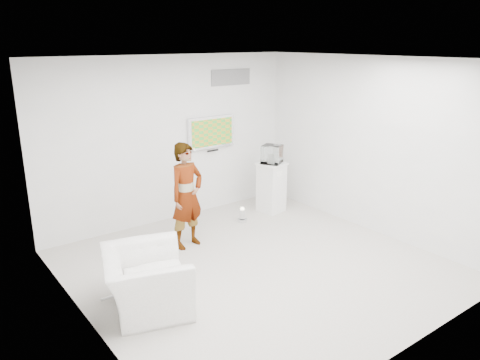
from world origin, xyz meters
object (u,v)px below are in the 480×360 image
(pedestal, at_px, (271,187))
(floor_uplight, at_px, (242,215))
(tv, at_px, (211,132))
(person, at_px, (187,196))
(armchair, at_px, (146,281))

(pedestal, height_order, floor_uplight, pedestal)
(tv, height_order, floor_uplight, tv)
(tv, height_order, pedestal, tv)
(pedestal, distance_m, floor_uplight, 0.88)
(person, height_order, pedestal, person)
(tv, relative_size, floor_uplight, 3.67)
(tv, xyz_separation_m, floor_uplight, (0.05, -0.91, -1.41))
(armchair, bearing_deg, floor_uplight, -41.80)
(tv, distance_m, pedestal, 1.58)
(person, bearing_deg, floor_uplight, 1.29)
(armchair, relative_size, pedestal, 1.18)
(armchair, distance_m, floor_uplight, 3.14)
(floor_uplight, bearing_deg, person, -167.68)
(tv, bearing_deg, pedestal, -42.81)
(person, bearing_deg, pedestal, -0.09)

